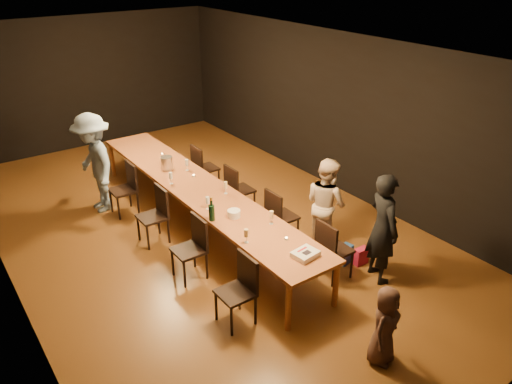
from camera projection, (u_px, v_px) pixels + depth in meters
ground at (200, 226)px, 8.60m from camera, size 10.00×10.00×0.00m
room_shell at (193, 109)px, 7.68m from camera, size 6.04×10.04×3.02m
table at (198, 189)px, 8.29m from camera, size 0.90×6.00×0.75m
chair_right_0 at (335, 249)px, 7.09m from camera, size 0.42×0.42×0.93m
chair_right_1 at (282, 216)px, 7.97m from camera, size 0.42×0.42×0.93m
chair_right_2 at (240, 189)px, 8.84m from camera, size 0.42×0.42×0.93m
chair_right_3 at (206, 167)px, 9.71m from camera, size 0.42×0.42×0.93m
chair_left_0 at (235, 292)px, 6.20m from camera, size 0.42×0.42×0.93m
chair_left_1 at (189, 250)px, 7.08m from camera, size 0.42×0.42×0.93m
chair_left_2 at (152, 216)px, 7.95m from camera, size 0.42×0.42×0.93m
chair_left_3 at (123, 190)px, 8.82m from camera, size 0.42×0.42×0.93m
woman_birthday at (383, 228)px, 6.92m from camera, size 0.54×0.68×1.64m
woman_tan at (326, 203)px, 7.74m from camera, size 0.59×0.74×1.49m
man_blue at (95, 163)px, 8.77m from camera, size 0.69×1.18×1.81m
child at (385, 325)px, 5.61m from camera, size 0.57×0.47×1.00m
gift_bag_red at (361, 256)px, 7.53m from camera, size 0.23×0.13×0.26m
gift_bag_blue at (345, 254)px, 7.55m from camera, size 0.25×0.19×0.29m
birthday_cake at (305, 254)px, 6.39m from camera, size 0.35×0.29×0.08m
plate_stack at (234, 214)px, 7.33m from camera, size 0.21×0.21×0.11m
champagne_bottle at (212, 209)px, 7.18m from camera, size 0.12×0.12×0.37m
ice_bucket at (167, 163)px, 8.88m from camera, size 0.28×0.28×0.24m
wineglass_0 at (246, 236)px, 6.67m from camera, size 0.06×0.06×0.21m
wineglass_1 at (271, 218)px, 7.12m from camera, size 0.06×0.06×0.21m
wineglass_2 at (208, 203)px, 7.52m from camera, size 0.06×0.06×0.21m
wineglass_3 at (226, 188)px, 8.00m from camera, size 0.06×0.06×0.21m
wineglass_4 at (171, 178)px, 8.33m from camera, size 0.06×0.06×0.21m
wineglass_5 at (187, 165)px, 8.84m from camera, size 0.06×0.06×0.21m
tealight_near at (286, 239)px, 6.77m from camera, size 0.05×0.05×0.03m
tealight_mid at (194, 176)px, 8.63m from camera, size 0.05×0.05×0.03m
tealight_far at (162, 154)px, 9.52m from camera, size 0.05×0.05×0.03m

